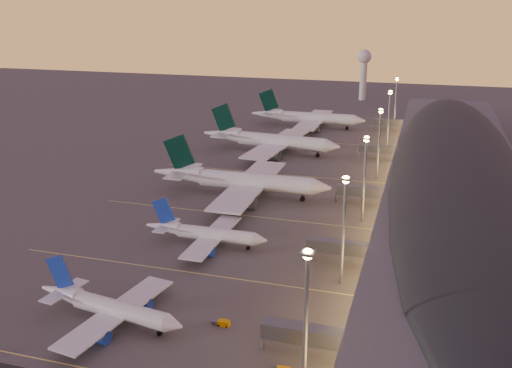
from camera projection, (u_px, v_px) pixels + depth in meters
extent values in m
plane|color=#474542|center=(196.00, 263.00, 141.07)|extent=(700.00, 700.00, 0.00)
cylinder|color=silver|center=(121.00, 310.00, 113.18)|extent=(21.89, 6.79, 3.67)
cone|color=silver|center=(174.00, 325.00, 108.09)|extent=(3.98, 4.14, 3.67)
cone|color=silver|center=(60.00, 292.00, 119.40)|extent=(10.18, 5.06, 3.67)
cube|color=silver|center=(117.00, 312.00, 113.80)|extent=(10.73, 31.52, 0.40)
cylinder|color=#183399|center=(141.00, 303.00, 119.76)|extent=(5.22, 3.44, 2.76)
cylinder|color=#183399|center=(97.00, 335.00, 108.03)|extent=(5.22, 3.44, 2.76)
cube|color=#183399|center=(60.00, 272.00, 117.75)|extent=(6.74, 1.53, 7.97)
cube|color=silver|center=(64.00, 291.00, 118.76)|extent=(5.07, 11.53, 0.26)
cylinder|color=black|center=(160.00, 332.00, 110.28)|extent=(0.33, 0.33, 1.45)
cylinder|color=black|center=(160.00, 333.00, 110.34)|extent=(1.11, 0.79, 1.03)
cylinder|color=black|center=(123.00, 314.00, 116.88)|extent=(0.33, 0.33, 1.45)
cylinder|color=black|center=(123.00, 315.00, 116.95)|extent=(1.11, 0.79, 1.03)
cylinder|color=black|center=(106.00, 326.00, 112.45)|extent=(0.33, 0.33, 1.45)
cylinder|color=black|center=(107.00, 327.00, 112.52)|extent=(1.11, 0.79, 1.03)
cylinder|color=silver|center=(216.00, 235.00, 150.09)|extent=(21.18, 3.67, 3.60)
cone|color=silver|center=(261.00, 240.00, 146.67)|extent=(3.42, 3.61, 3.60)
cone|color=silver|center=(163.00, 227.00, 154.24)|extent=(9.57, 3.63, 3.60)
cube|color=silver|center=(212.00, 236.00, 150.57)|extent=(6.24, 30.36, 0.40)
cylinder|color=#183399|center=(224.00, 232.00, 156.83)|extent=(4.79, 2.72, 2.70)
cylinder|color=#183399|center=(205.00, 251.00, 144.68)|extent=(4.79, 2.72, 2.70)
cube|color=#183399|center=(164.00, 211.00, 152.68)|extent=(6.60, 0.56, 7.82)
cube|color=silver|center=(167.00, 225.00, 153.75)|extent=(3.45, 10.93, 0.25)
cylinder|color=black|center=(248.00, 247.00, 148.38)|extent=(0.29, 0.29, 1.42)
cylinder|color=black|center=(248.00, 248.00, 148.45)|extent=(1.01, 0.63, 1.01)
cylinder|color=black|center=(214.00, 239.00, 153.63)|extent=(0.29, 0.29, 1.42)
cylinder|color=black|center=(214.00, 240.00, 153.70)|extent=(1.01, 0.63, 1.01)
cylinder|color=black|center=(207.00, 246.00, 149.04)|extent=(0.29, 0.29, 1.42)
cylinder|color=black|center=(207.00, 247.00, 149.10)|extent=(1.01, 0.63, 1.01)
cylinder|color=silver|center=(255.00, 182.00, 187.68)|extent=(38.09, 6.18, 5.75)
cone|color=silver|center=(322.00, 188.00, 181.81)|extent=(6.20, 5.82, 5.75)
cone|color=silver|center=(178.00, 173.00, 194.79)|extent=(17.24, 5.94, 5.75)
cube|color=silver|center=(250.00, 184.00, 188.47)|extent=(11.66, 55.70, 0.63)
cylinder|color=#56585D|center=(263.00, 180.00, 199.92)|extent=(8.63, 4.41, 4.31)
cylinder|color=#56585D|center=(243.00, 202.00, 177.56)|extent=(8.63, 4.41, 4.31)
cube|color=black|center=(179.00, 152.00, 192.30)|extent=(11.35, 0.99, 12.76)
cube|color=silver|center=(184.00, 171.00, 193.98)|extent=(6.36, 20.08, 0.40)
cylinder|color=black|center=(303.00, 198.00, 184.66)|extent=(0.47, 0.47, 2.30)
cylinder|color=black|center=(303.00, 199.00, 184.77)|extent=(1.62, 1.02, 1.61)
cylinder|color=black|center=(250.00, 189.00, 193.40)|extent=(0.47, 0.47, 2.30)
cylinder|color=black|center=(250.00, 190.00, 193.51)|extent=(1.62, 1.02, 1.61)
cylinder|color=black|center=(243.00, 196.00, 186.04)|extent=(0.47, 0.47, 2.30)
cylinder|color=black|center=(243.00, 197.00, 186.15)|extent=(1.62, 1.02, 1.61)
cylinder|color=silver|center=(281.00, 141.00, 241.52)|extent=(38.75, 9.47, 5.80)
cone|color=silver|center=(332.00, 146.00, 233.44)|extent=(6.72, 6.37, 5.80)
cone|color=silver|center=(222.00, 134.00, 251.39)|extent=(17.81, 7.44, 5.80)
cube|color=silver|center=(277.00, 143.00, 242.50)|extent=(16.49, 56.90, 0.64)
cylinder|color=#56585D|center=(289.00, 142.00, 253.52)|extent=(9.04, 5.17, 4.35)
cylinder|color=#56585D|center=(270.00, 155.00, 231.78)|extent=(9.04, 5.17, 4.35)
cube|color=black|center=(224.00, 118.00, 248.79)|extent=(11.48, 1.97, 12.88)
cube|color=silver|center=(226.00, 133.00, 250.36)|extent=(8.10, 20.69, 0.41)
cylinder|color=black|center=(318.00, 154.00, 236.92)|extent=(0.51, 0.51, 2.32)
cylinder|color=black|center=(318.00, 155.00, 237.02)|extent=(1.71, 1.17, 1.62)
cylinder|color=black|center=(278.00, 148.00, 247.46)|extent=(0.51, 0.51, 2.32)
cylinder|color=black|center=(278.00, 149.00, 247.56)|extent=(1.71, 1.17, 1.62)
cylinder|color=black|center=(271.00, 152.00, 240.30)|extent=(0.51, 0.51, 2.32)
cylinder|color=black|center=(271.00, 153.00, 240.41)|extent=(1.71, 1.17, 1.62)
cylinder|color=silver|center=(317.00, 118.00, 290.94)|extent=(36.75, 5.82, 5.55)
cone|color=silver|center=(359.00, 121.00, 284.91)|extent=(5.96, 5.59, 5.55)
cone|color=silver|center=(267.00, 114.00, 298.25)|extent=(16.62, 5.67, 5.55)
cube|color=silver|center=(314.00, 120.00, 291.74)|extent=(11.04, 53.73, 0.61)
cylinder|color=#56585D|center=(320.00, 119.00, 302.71)|extent=(8.32, 4.22, 4.16)
cylinder|color=#56585D|center=(311.00, 128.00, 281.24)|extent=(8.32, 4.22, 4.16)
cube|color=black|center=(269.00, 100.00, 295.83)|extent=(10.95, 0.91, 12.32)
cube|color=silver|center=(271.00, 113.00, 297.43)|extent=(6.06, 19.36, 0.39)
cylinder|color=black|center=(347.00, 127.00, 287.77)|extent=(0.45, 0.45, 2.22)
cylinder|color=black|center=(347.00, 128.00, 287.87)|extent=(1.56, 0.98, 1.55)
cylinder|color=black|center=(313.00, 124.00, 296.49)|extent=(0.45, 0.45, 2.22)
cylinder|color=black|center=(313.00, 124.00, 296.60)|extent=(1.56, 0.98, 1.55)
cylinder|color=black|center=(310.00, 127.00, 289.43)|extent=(0.45, 0.45, 2.22)
cylinder|color=black|center=(310.00, 127.00, 289.53)|extent=(1.56, 0.98, 1.55)
cube|color=#4F4F54|center=(454.00, 179.00, 188.20)|extent=(40.00, 255.00, 12.00)
ellipsoid|color=black|center=(456.00, 161.00, 186.36)|extent=(39.00, 253.00, 10.92)
cube|color=#FFB456|center=(391.00, 176.00, 194.08)|extent=(0.40, 244.80, 8.00)
cube|color=#56585D|center=(305.00, 334.00, 102.97)|extent=(16.00, 3.20, 3.00)
cylinder|color=gray|center=(263.00, 338.00, 105.88)|extent=(0.70, 0.70, 4.40)
cube|color=#56585D|center=(340.00, 247.00, 139.42)|extent=(16.00, 3.20, 3.00)
cylinder|color=gray|center=(307.00, 252.00, 142.33)|extent=(0.70, 0.70, 4.40)
cube|color=#56585D|center=(362.00, 191.00, 180.43)|extent=(16.00, 3.20, 3.00)
cylinder|color=gray|center=(336.00, 196.00, 183.34)|extent=(0.70, 0.70, 4.40)
cube|color=#56585D|center=(379.00, 149.00, 232.38)|extent=(16.00, 3.20, 3.00)
cylinder|color=gray|center=(358.00, 153.00, 235.29)|extent=(0.70, 0.70, 4.40)
cube|color=#56585D|center=(389.00, 122.00, 283.41)|extent=(16.00, 3.20, 3.00)
cylinder|color=gray|center=(372.00, 126.00, 286.32)|extent=(0.70, 0.70, 4.40)
cylinder|color=gray|center=(305.00, 326.00, 90.86)|extent=(0.70, 0.70, 25.00)
cube|color=gray|center=(308.00, 253.00, 86.98)|extent=(2.20, 2.20, 0.50)
sphere|color=#FECF55|center=(308.00, 254.00, 87.04)|extent=(1.80, 1.80, 1.80)
cylinder|color=gray|center=(343.00, 233.00, 127.31)|extent=(0.70, 0.70, 25.00)
cube|color=gray|center=(346.00, 179.00, 123.43)|extent=(2.20, 2.20, 0.50)
sphere|color=#FECF55|center=(346.00, 180.00, 123.50)|extent=(1.80, 1.80, 1.80)
cylinder|color=gray|center=(364.00, 181.00, 163.77)|extent=(0.70, 0.70, 25.00)
cube|color=gray|center=(367.00, 138.00, 159.89)|extent=(2.20, 2.20, 0.50)
sphere|color=#FECF55|center=(367.00, 139.00, 159.95)|extent=(1.80, 1.80, 1.80)
cylinder|color=gray|center=(379.00, 145.00, 204.78)|extent=(0.70, 0.70, 25.00)
cube|color=gray|center=(381.00, 110.00, 200.90)|extent=(2.20, 2.20, 0.50)
sphere|color=#FECF55|center=(381.00, 111.00, 200.96)|extent=(1.80, 1.80, 1.80)
cylinder|color=gray|center=(388.00, 121.00, 245.79)|extent=(0.70, 0.70, 25.00)
cube|color=gray|center=(390.00, 92.00, 241.91)|extent=(2.20, 2.20, 0.50)
sphere|color=#FECF55|center=(390.00, 92.00, 241.97)|extent=(1.80, 1.80, 1.80)
cylinder|color=gray|center=(395.00, 104.00, 286.80)|extent=(0.70, 0.70, 25.00)
cube|color=gray|center=(397.00, 79.00, 282.92)|extent=(2.20, 2.20, 0.50)
sphere|color=#FECF55|center=(397.00, 79.00, 282.98)|extent=(1.80, 1.80, 1.80)
cylinder|color=silver|center=(363.00, 80.00, 371.28)|extent=(4.40, 4.40, 26.00)
sphere|color=silver|center=(365.00, 57.00, 366.70)|extent=(9.00, 9.00, 9.00)
cube|color=#D8C659|center=(188.00, 272.00, 136.51)|extent=(90.00, 0.36, 0.00)
cube|color=#D8C659|center=(240.00, 215.00, 172.96)|extent=(90.00, 0.36, 0.00)
cube|color=#D8C659|center=(278.00, 174.00, 213.97)|extent=(90.00, 0.36, 0.00)
cube|color=#D8C659|center=(308.00, 141.00, 264.10)|extent=(90.00, 0.36, 0.00)
cube|color=#DD8E00|center=(224.00, 323.00, 113.85)|extent=(2.33, 1.49, 1.05)
cube|color=#56585D|center=(216.00, 322.00, 114.41)|extent=(1.37, 1.28, 0.76)
cylinder|color=black|center=(229.00, 323.00, 114.33)|extent=(0.42, 0.18, 0.42)
cylinder|color=black|center=(227.00, 327.00, 113.04)|extent=(0.42, 0.18, 0.42)
cylinder|color=black|center=(221.00, 322.00, 114.85)|extent=(0.42, 0.18, 0.42)
cylinder|color=black|center=(219.00, 326.00, 113.55)|extent=(0.42, 0.18, 0.42)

